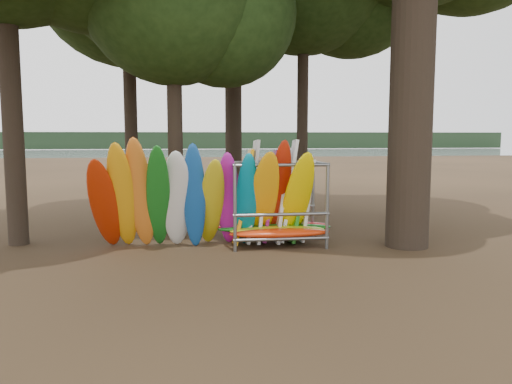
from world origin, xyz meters
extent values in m
plane|color=#47331E|center=(0.00, 0.00, 0.00)|extent=(120.00, 120.00, 0.00)
plane|color=gray|center=(0.00, 60.00, 0.00)|extent=(160.00, 160.00, 0.00)
cube|color=black|center=(0.00, 110.00, 2.00)|extent=(160.00, 4.00, 4.00)
cylinder|color=black|center=(-6.09, 1.93, 5.52)|extent=(0.54, 0.54, 11.03)
cylinder|color=black|center=(-3.37, 5.67, 5.03)|extent=(0.45, 0.45, 10.07)
cylinder|color=black|center=(0.45, 7.88, 6.62)|extent=(0.67, 0.67, 13.24)
cylinder|color=black|center=(2.88, 6.07, 5.62)|extent=(0.41, 0.41, 11.25)
cylinder|color=black|center=(-1.78, 2.61, 4.18)|extent=(0.44, 0.44, 8.37)
cylinder|color=black|center=(6.08, 3.91, 6.84)|extent=(0.54, 0.54, 13.68)
ellipsoid|color=#B02306|center=(-3.57, 0.71, 1.22)|extent=(0.92, 1.86, 2.59)
ellipsoid|color=orange|center=(-3.11, 0.67, 1.42)|extent=(0.78, 1.94, 3.00)
ellipsoid|color=orange|center=(-2.65, 0.64, 1.48)|extent=(0.84, 1.71, 3.06)
ellipsoid|color=#176A1C|center=(-2.19, 0.57, 1.38)|extent=(0.69, 1.95, 2.90)
ellipsoid|color=silver|center=(-1.73, 0.71, 1.31)|extent=(0.81, 1.50, 2.75)
ellipsoid|color=#13468E|center=(-1.28, 0.62, 1.40)|extent=(0.67, 1.09, 2.88)
ellipsoid|color=gold|center=(-0.82, 0.79, 1.20)|extent=(0.82, 1.70, 2.54)
ellipsoid|color=#A31588|center=(-0.36, 0.90, 1.28)|extent=(0.76, 1.25, 2.67)
ellipsoid|color=#047993|center=(0.10, 0.60, 1.28)|extent=(0.58, 1.43, 2.69)
ellipsoid|color=#FFA50C|center=(0.56, 0.65, 1.30)|extent=(0.85, 2.07, 2.78)
ellipsoid|color=#B9210C|center=(1.02, 0.86, 1.44)|extent=(0.69, 1.56, 3.00)
ellipsoid|color=#FFDD00|center=(1.47, 0.64, 1.29)|extent=(0.96, 2.00, 2.76)
ellipsoid|color=red|center=(0.97, 0.38, 0.42)|extent=(2.71, 0.55, 0.24)
ellipsoid|color=#A8AF17|center=(0.97, 0.77, 0.42)|extent=(2.63, 0.55, 0.24)
ellipsoid|color=#166215|center=(0.97, 1.12, 0.42)|extent=(3.22, 0.55, 0.24)
ellipsoid|color=red|center=(0.97, 1.47, 0.42)|extent=(3.17, 0.55, 0.24)
cube|color=#F7A70D|center=(0.06, 1.06, 1.32)|extent=(0.58, 0.79, 2.64)
cube|color=silver|center=(0.32, 1.17, 1.43)|extent=(0.42, 0.81, 2.88)
cube|color=silver|center=(0.58, 1.07, 1.14)|extent=(0.35, 0.75, 2.32)
cube|color=#971970|center=(0.84, 1.26, 1.29)|extent=(0.49, 0.77, 2.61)
cube|color=silver|center=(1.10, 1.02, 1.14)|extent=(0.33, 0.75, 2.32)
cube|color=white|center=(1.36, 1.21, 1.44)|extent=(0.56, 0.78, 2.89)
cube|color=#1E7D1B|center=(1.62, 1.07, 1.19)|extent=(0.51, 0.76, 2.39)
cube|color=white|center=(1.88, 1.18, 1.16)|extent=(0.45, 0.75, 2.34)
camera|label=1|loc=(-1.47, -12.39, 2.97)|focal=35.00mm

